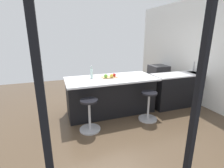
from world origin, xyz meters
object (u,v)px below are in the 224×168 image
object	(u,v)px
apple_green	(106,76)
stool_middle	(90,116)
oven_range	(158,77)
apple_red	(114,75)
apple_yellow	(112,76)
water_bottle	(92,73)
kitchen_island	(111,95)
stool_by_window	(148,107)
cutting_board	(109,77)

from	to	relation	value
apple_green	stool_middle	bearing A→B (deg)	48.49
oven_range	apple_red	bearing A→B (deg)	30.27
apple_yellow	water_bottle	xyz separation A→B (m)	(0.46, -0.15, 0.06)
apple_yellow	water_bottle	distance (m)	0.49
stool_middle	apple_red	world-z (taller)	apple_red
apple_red	kitchen_island	bearing A→B (deg)	0.56
apple_green	stool_by_window	bearing A→B (deg)	143.26
stool_by_window	stool_middle	xyz separation A→B (m)	(1.39, 0.00, 0.00)
stool_by_window	cutting_board	distance (m)	1.18
apple_yellow	water_bottle	bearing A→B (deg)	-18.33
oven_range	apple_green	world-z (taller)	apple_green
kitchen_island	apple_yellow	size ratio (longest dim) A/B	25.94
stool_by_window	apple_red	bearing A→B (deg)	-48.39
kitchen_island	water_bottle	bearing A→B (deg)	-11.59
oven_range	stool_middle	size ratio (longest dim) A/B	1.28
apple_yellow	apple_red	distance (m)	0.11
oven_range	apple_red	world-z (taller)	apple_red
apple_red	stool_by_window	bearing A→B (deg)	131.61
apple_yellow	water_bottle	world-z (taller)	water_bottle
apple_green	water_bottle	distance (m)	0.35
kitchen_island	oven_range	bearing A→B (deg)	-150.75
oven_range	stool_by_window	size ratio (longest dim) A/B	1.28
oven_range	apple_yellow	world-z (taller)	apple_yellow
kitchen_island	apple_red	world-z (taller)	apple_red
cutting_board	apple_red	xyz separation A→B (m)	(-0.13, 0.02, 0.05)
kitchen_island	cutting_board	bearing A→B (deg)	-29.92
kitchen_island	stool_middle	size ratio (longest dim) A/B	3.23
apple_yellow	apple_green	size ratio (longest dim) A/B	0.95
stool_middle	cutting_board	bearing A→B (deg)	-133.63
apple_yellow	cutting_board	bearing A→B (deg)	-65.73
apple_red	apple_yellow	bearing A→B (deg)	33.02
cutting_board	apple_green	xyz separation A→B (m)	(0.11, 0.07, 0.05)
apple_yellow	oven_range	bearing A→B (deg)	-149.62
kitchen_island	apple_yellow	distance (m)	0.52
apple_yellow	apple_red	world-z (taller)	apple_yellow
water_bottle	stool_by_window	bearing A→B (deg)	146.19
kitchen_island	stool_middle	bearing A→B (deg)	44.23
oven_range	stool_middle	distance (m)	3.56
apple_green	apple_red	xyz separation A→B (m)	(-0.24, -0.05, -0.00)
apple_yellow	apple_red	size ratio (longest dim) A/B	1.05
kitchen_island	water_bottle	xyz separation A→B (m)	(0.46, -0.09, 0.58)
cutting_board	apple_green	distance (m)	0.14
stool_middle	apple_green	size ratio (longest dim) A/B	7.61
cutting_board	stool_middle	bearing A→B (deg)	46.37
cutting_board	apple_red	distance (m)	0.14
oven_range	stool_by_window	bearing A→B (deg)	51.03
oven_range	stool_middle	bearing A→B (deg)	33.30
kitchen_island	apple_yellow	world-z (taller)	apple_yellow
kitchen_island	water_bottle	size ratio (longest dim) A/B	7.06
apple_red	apple_green	bearing A→B (deg)	12.63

